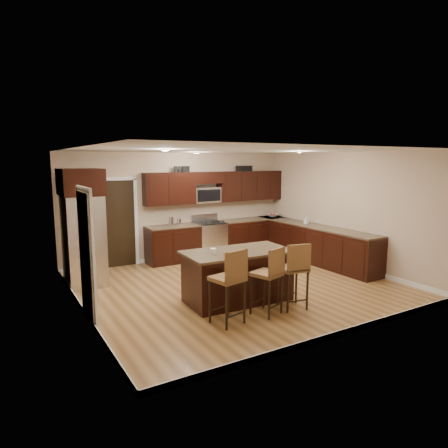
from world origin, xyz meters
TOP-DOWN VIEW (x-y plane):
  - floor at (0.00, 0.00)m, footprint 6.00×6.00m
  - ceiling at (0.00, 0.00)m, footprint 6.00×6.00m
  - wall_back at (0.00, 2.75)m, footprint 6.00×0.00m
  - wall_left at (-3.00, 0.00)m, footprint 0.00×5.50m
  - wall_right at (3.00, 0.00)m, footprint 0.00×5.50m
  - base_cabinets at (1.90, 1.45)m, footprint 4.02×3.96m
  - upper_cabinets at (1.04, 2.58)m, footprint 4.00×0.33m
  - range at (0.68, 2.45)m, footprint 0.76×0.64m
  - microwave at (0.68, 2.60)m, footprint 0.76×0.31m
  - doorway at (-1.65, 2.73)m, footprint 0.85×0.03m
  - pantry_door at (-2.98, -0.30)m, footprint 0.03×0.80m
  - letter_decor at (0.90, 2.58)m, footprint 2.20×0.03m
  - island at (-0.46, -0.71)m, footprint 1.97×1.11m
  - stool_left at (-1.13, -1.56)m, footprint 0.53×0.53m
  - stool_mid at (-0.38, -1.56)m, footprint 0.54×0.54m
  - stool_right at (0.14, -1.56)m, footprint 0.50×0.50m
  - refrigerator at (-2.62, 1.67)m, footprint 0.79×0.97m
  - floor_mat at (0.35, 1.22)m, footprint 1.06×0.85m
  - fruit_bowl at (2.75, 2.45)m, footprint 0.41×0.41m
  - soap_bottle at (2.70, 1.01)m, footprint 0.10×0.10m
  - canister_tall at (-0.38, 2.45)m, footprint 0.12×0.12m
  - canister_short at (-0.18, 2.45)m, footprint 0.11×0.11m
  - island_jar at (-0.96, -0.71)m, footprint 0.10×0.10m

SIDE VIEW (x-z plane):
  - floor at x=0.00m, z-range 0.00..0.00m
  - floor_mat at x=0.35m, z-range 0.00..0.01m
  - island at x=-0.46m, z-range -0.03..0.89m
  - base_cabinets at x=1.90m, z-range 0.00..0.92m
  - range at x=0.68m, z-range -0.08..1.03m
  - stool_mid at x=-0.38m, z-range 0.14..1.27m
  - stool_right at x=0.14m, z-range 0.14..1.29m
  - stool_left at x=-1.13m, z-range 0.15..1.33m
  - fruit_bowl at x=2.75m, z-range 0.92..1.00m
  - island_jar at x=-0.96m, z-range 0.92..1.02m
  - canister_short at x=-0.18m, z-range 0.92..1.08m
  - soap_bottle at x=2.70m, z-range 0.92..1.11m
  - pantry_door at x=-2.98m, z-range 0.00..2.04m
  - canister_tall at x=-0.38m, z-range 0.92..1.14m
  - doorway at x=-1.65m, z-range 0.00..2.06m
  - refrigerator at x=-2.62m, z-range 0.03..2.38m
  - wall_back at x=0.00m, z-range -1.65..4.35m
  - wall_left at x=-3.00m, z-range -1.40..4.10m
  - wall_right at x=3.00m, z-range -1.40..4.10m
  - microwave at x=0.68m, z-range 1.42..1.82m
  - upper_cabinets at x=1.04m, z-range 1.44..2.24m
  - letter_decor at x=0.90m, z-range 2.22..2.37m
  - ceiling at x=0.00m, z-range 2.70..2.70m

